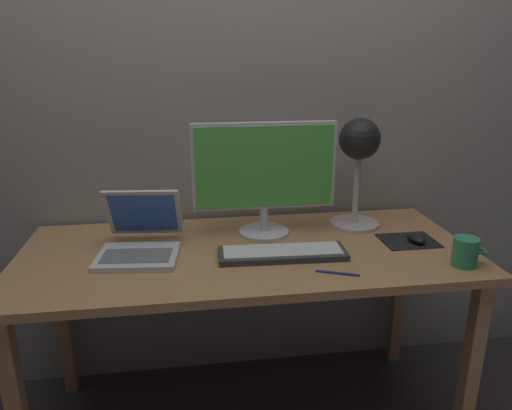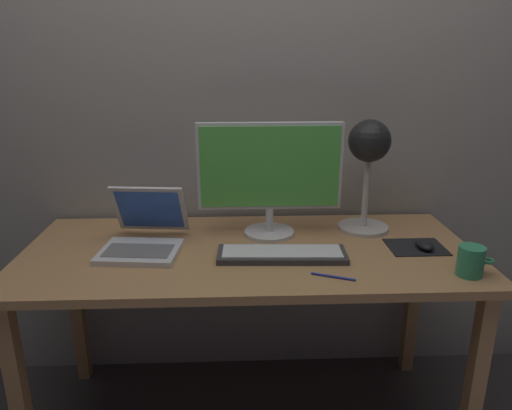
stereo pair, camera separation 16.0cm
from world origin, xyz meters
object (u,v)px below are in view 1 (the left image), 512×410
(pen, at_px, (337,273))
(keyboard_main, at_px, (282,253))
(monitor, at_px, (264,173))
(coffee_mug, at_px, (466,252))
(desk_lamp, at_px, (359,151))
(mouse, at_px, (417,238))
(laptop, at_px, (141,235))

(pen, bearing_deg, keyboard_main, 131.90)
(monitor, height_order, coffee_mug, monitor)
(pen, bearing_deg, desk_lamp, 64.17)
(monitor, relative_size, coffee_mug, 4.59)
(mouse, bearing_deg, coffee_mug, -72.21)
(monitor, distance_m, mouse, 0.61)
(mouse, relative_size, pen, 0.69)
(pen, bearing_deg, coffee_mug, 0.34)
(laptop, xyz_separation_m, mouse, (1.00, -0.07, -0.04))
(laptop, bearing_deg, mouse, -4.07)
(laptop, bearing_deg, monitor, 12.23)
(keyboard_main, relative_size, laptop, 1.30)
(keyboard_main, bearing_deg, monitor, 97.61)
(mouse, bearing_deg, pen, -150.38)
(desk_lamp, height_order, pen, desk_lamp)
(coffee_mug, distance_m, pen, 0.44)
(mouse, bearing_deg, monitor, 162.63)
(laptop, bearing_deg, coffee_mug, -14.62)
(coffee_mug, bearing_deg, desk_lamp, 119.08)
(monitor, xyz_separation_m, pen, (0.17, -0.38, -0.24))
(monitor, distance_m, pen, 0.48)
(monitor, bearing_deg, laptop, -167.77)
(laptop, relative_size, mouse, 3.57)
(keyboard_main, height_order, mouse, mouse)
(monitor, distance_m, keyboard_main, 0.32)
(monitor, relative_size, mouse, 5.58)
(monitor, height_order, laptop, monitor)
(mouse, distance_m, coffee_mug, 0.22)
(coffee_mug, height_order, pen, coffee_mug)
(laptop, xyz_separation_m, coffee_mug, (1.06, -0.28, -0.01))
(laptop, bearing_deg, pen, -23.97)
(mouse, xyz_separation_m, coffee_mug, (0.07, -0.21, 0.03))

